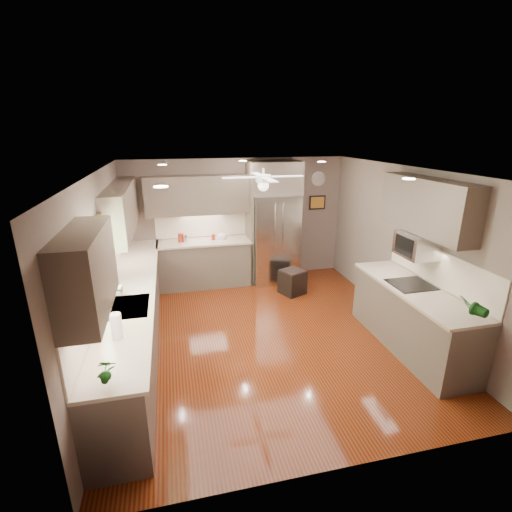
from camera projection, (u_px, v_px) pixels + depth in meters
name	position (u px, v px, depth m)	size (l,w,h in m)	color
floor	(267.00, 334.00, 5.77)	(5.00, 5.00, 0.00)	#4D100A
ceiling	(269.00, 170.00, 4.97)	(5.00, 5.00, 0.00)	white
wall_back	(237.00, 220.00, 7.68)	(4.50, 4.50, 0.00)	#6B5A51
wall_front	(346.00, 354.00, 3.06)	(4.50, 4.50, 0.00)	#6B5A51
wall_left	(103.00, 271.00, 4.88)	(5.00, 5.00, 0.00)	#6B5A51
wall_right	(405.00, 248.00, 5.85)	(5.00, 5.00, 0.00)	#6B5A51
canister_a	(181.00, 238.00, 7.24)	(0.11, 0.11, 0.18)	maroon
canister_b	(185.00, 238.00, 7.24)	(0.09, 0.09, 0.15)	silver
canister_d	(213.00, 237.00, 7.39)	(0.07, 0.07, 0.11)	maroon
soap_bottle	(118.00, 289.00, 4.85)	(0.09, 0.09, 0.20)	white
potted_plant_left	(105.00, 370.00, 3.12)	(0.16, 0.11, 0.30)	#175118
potted_plant_right	(472.00, 307.00, 4.18)	(0.20, 0.16, 0.36)	#175118
bowl	(222.00, 238.00, 7.40)	(0.20, 0.20, 0.05)	tan
left_run	(134.00, 315.00, 5.33)	(0.65, 4.70, 1.45)	brown
back_run	(205.00, 262.00, 7.49)	(1.85, 0.65, 1.45)	brown
uppers	(210.00, 209.00, 5.66)	(4.50, 4.70, 0.95)	brown
window	(96.00, 262.00, 4.33)	(0.05, 1.12, 0.92)	#BFF2B2
sink	(128.00, 309.00, 4.60)	(0.50, 0.70, 0.32)	silver
refrigerator	(274.00, 225.00, 7.53)	(1.06, 0.75, 2.45)	silver
right_run	(412.00, 317.00, 5.29)	(0.70, 2.20, 1.45)	brown
microwave	(417.00, 245.00, 5.22)	(0.43, 0.55, 0.34)	silver
ceiling_fan	(263.00, 180.00, 5.30)	(1.18, 1.18, 0.32)	white
recessed_lights	(259.00, 168.00, 5.33)	(2.84, 3.14, 0.01)	white
wall_clock	(318.00, 179.00, 7.78)	(0.30, 0.03, 0.30)	white
framed_print	(317.00, 202.00, 7.94)	(0.36, 0.03, 0.30)	black
stool	(292.00, 282.00, 7.16)	(0.54, 0.54, 0.48)	black
paper_towel	(116.00, 326.00, 3.85)	(0.12, 0.12, 0.29)	white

